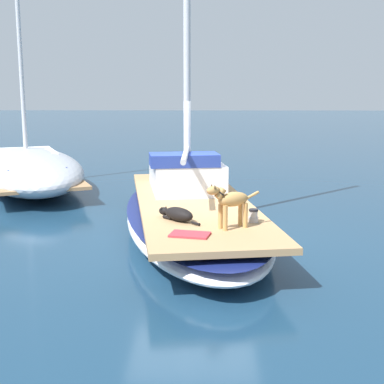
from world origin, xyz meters
name	(u,v)px	position (x,y,z in m)	size (l,w,h in m)	color
ground_plane	(193,234)	(0.00, 0.00, 0.00)	(120.00, 120.00, 0.00)	navy
sailboat_main	(193,217)	(0.00, 0.00, 0.34)	(3.59, 7.54, 0.66)	white
mast_main	(187,7)	(-0.14, 0.75, 4.27)	(0.14, 2.27, 7.99)	silver
cabin_house	(185,173)	(-0.18, 1.10, 1.01)	(1.72, 2.41, 0.84)	silver
dog_tan	(231,201)	(0.60, -2.09, 1.08)	(0.85, 0.55, 0.70)	tan
dog_black	(177,214)	(-0.22, -1.62, 0.77)	(0.72, 0.74, 0.22)	black
deck_winch	(253,216)	(0.99, -1.69, 0.76)	(0.16, 0.16, 0.21)	#B7B7BC
deck_towel	(190,235)	(0.00, -2.51, 0.68)	(0.56, 0.36, 0.03)	#C6333D
moored_boat_port_side	(29,169)	(-4.65, 4.73, 0.56)	(5.26, 7.37, 6.29)	#B2B7C1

